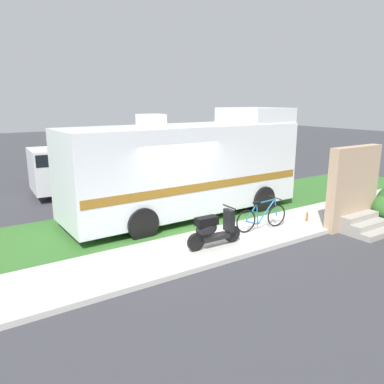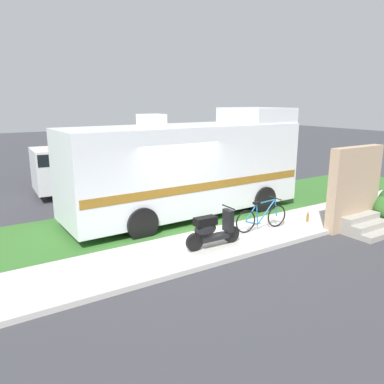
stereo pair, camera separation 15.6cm
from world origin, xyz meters
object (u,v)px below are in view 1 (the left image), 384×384
object	(u,v)px
bottle_green	(307,217)
pickup_truck_near	(91,169)
bicycle	(262,217)
scooter	(213,229)
pickup_truck_far	(105,157)
motorhome_rv	(188,167)

from	to	relation	value
bottle_green	pickup_truck_near	bearing A→B (deg)	118.10
bicycle	pickup_truck_near	world-z (taller)	pickup_truck_near
scooter	bottle_green	distance (m)	3.60
bicycle	pickup_truck_near	distance (m)	7.73
pickup_truck_near	bicycle	bearing A→B (deg)	-72.16
pickup_truck_far	motorhome_rv	bearing A→B (deg)	-91.14
scooter	bicycle	world-z (taller)	scooter
bicycle	pickup_truck_far	bearing A→B (deg)	93.64
scooter	pickup_truck_near	bearing A→B (deg)	93.35
motorhome_rv	scooter	distance (m)	3.21
motorhome_rv	pickup_truck_far	bearing A→B (deg)	88.86
pickup_truck_far	bottle_green	size ratio (longest dim) A/B	19.52
scooter	bottle_green	bearing A→B (deg)	1.18
pickup_truck_near	pickup_truck_far	xyz separation A→B (m)	(1.71, 3.00, -0.06)
pickup_truck_far	pickup_truck_near	bearing A→B (deg)	-119.62
motorhome_rv	pickup_truck_far	size ratio (longest dim) A/B	1.42
scooter	motorhome_rv	bearing A→B (deg)	68.74
pickup_truck_far	bottle_green	distance (m)	10.83
bottle_green	scooter	bearing A→B (deg)	-178.82
scooter	pickup_truck_far	xyz separation A→B (m)	(1.26, 10.63, 0.36)
scooter	bottle_green	world-z (taller)	scooter
bicycle	bottle_green	world-z (taller)	bicycle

